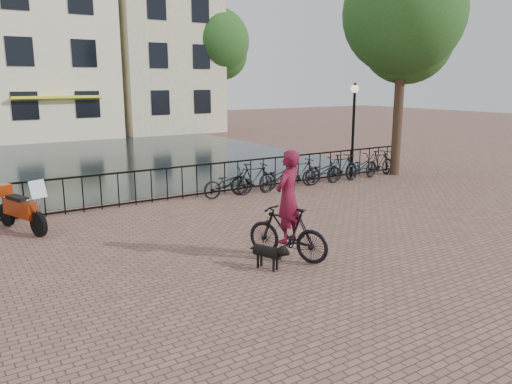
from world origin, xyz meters
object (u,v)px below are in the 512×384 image
lamp_post (354,115)px  dog (267,255)px  motorcycle (21,203)px  cyclist (288,212)px

lamp_post → dog: bearing=-142.6°
lamp_post → motorcycle: bearing=-176.6°
lamp_post → cyclist: 9.25m
dog → cyclist: bearing=-2.0°
lamp_post → dog: (-7.81, -5.96, -2.10)m
motorcycle → lamp_post: bearing=-16.8°
dog → lamp_post: bearing=14.6°
cyclist → dog: 1.01m
dog → motorcycle: 6.41m
cyclist → dog: (-0.66, -0.25, -0.72)m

